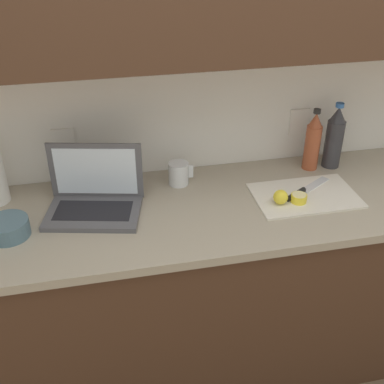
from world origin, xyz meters
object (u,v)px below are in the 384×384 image
lemon_half_cut (299,198)px  bowl_white (8,228)px  laptop (95,196)px  bottle_green_soda (334,138)px  knife (301,192)px  bottle_oil_tall (313,142)px  lemon_whole_beside (281,197)px  cutting_board (305,195)px  measuring_cup (179,173)px

lemon_half_cut → bowl_white: bowl_white is taller
laptop → bowl_white: laptop is taller
bottle_green_soda → laptop: bearing=-172.5°
lemon_half_cut → laptop: bearing=170.7°
knife → bottle_oil_tall: size_ratio=0.88×
laptop → lemon_whole_beside: 0.72m
cutting_board → bottle_green_soda: 0.34m
laptop → bottle_green_soda: 1.07m
bowl_white → bottle_green_soda: bearing=10.4°
knife → bowl_white: size_ratio=1.63×
knife → measuring_cup: (-0.47, 0.20, 0.03)m
lemon_half_cut → bottle_oil_tall: size_ratio=0.23×
laptop → measuring_cup: (0.35, 0.12, -0.01)m
laptop → bottle_oil_tall: size_ratio=1.44×
measuring_cup → laptop: bearing=-160.8°
laptop → knife: 0.83m
laptop → bottle_oil_tall: bottle_oil_tall is taller
bottle_green_soda → lemon_half_cut: bearing=-134.7°
cutting_board → lemon_half_cut: lemon_half_cut is taller
knife → lemon_half_cut: (-0.03, -0.05, 0.01)m
bottle_oil_tall → measuring_cup: bottle_oil_tall is taller
cutting_board → knife: bearing=143.3°
knife → measuring_cup: 0.51m
lemon_whole_beside → bowl_white: size_ratio=0.38×
bottle_oil_tall → bowl_white: bottle_oil_tall is taller
laptop → lemon_whole_beside: bearing=3.1°
laptop → bottle_green_soda: bearing=20.6°
knife → bottle_oil_tall: bottle_oil_tall is taller
bottle_green_soda → bottle_oil_tall: bearing=-180.0°
lemon_half_cut → bottle_oil_tall: (0.17, 0.27, 0.10)m
laptop → knife: laptop is taller
laptop → bowl_white: (-0.31, -0.11, -0.03)m
knife → bowl_white: bearing=150.5°
laptop → bottle_oil_tall: 0.97m
cutting_board → bottle_green_soda: bearing=45.8°
lemon_whole_beside → lemon_half_cut: bearing=-2.5°
laptop → cutting_board: (0.84, -0.09, -0.06)m
bottle_green_soda → measuring_cup: bearing=-178.7°
knife → lemon_whole_beside: bearing=173.9°
laptop → knife: size_ratio=1.62×
laptop → cutting_board: bearing=7.3°
knife → measuring_cup: bearing=125.8°
laptop → cutting_board: size_ratio=0.96×
knife → lemon_half_cut: bearing=-152.2°
knife → cutting_board: bearing=-68.1°
bottle_green_soda → bottle_oil_tall: bottle_green_soda is taller
cutting_board → measuring_cup: (-0.48, 0.21, 0.04)m
lemon_half_cut → bowl_white: 1.10m
knife → lemon_half_cut: 0.06m
bowl_white → lemon_whole_beside: bearing=-0.7°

